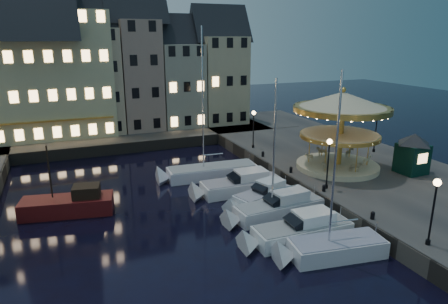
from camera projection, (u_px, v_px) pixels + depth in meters
name	position (u px, v px, depth m)	size (l,w,h in m)	color
ground	(253.00, 222.00, 29.59)	(160.00, 160.00, 0.00)	black
quay_east	(352.00, 168.00, 39.86)	(16.00, 56.00, 1.30)	#474442
quay_north	(100.00, 139.00, 51.36)	(44.00, 12.00, 1.30)	#474442
quaywall_e	(282.00, 178.00, 36.93)	(0.15, 44.00, 1.30)	#47423A
quaywall_n	(124.00, 149.00, 46.76)	(48.00, 0.15, 1.30)	#47423A
streetlamp_a	(434.00, 202.00, 23.11)	(0.44, 0.44, 4.17)	black
streetlamp_b	(329.00, 156.00, 31.99)	(0.44, 0.44, 4.17)	black
streetlamp_c	(254.00, 124.00, 43.99)	(0.44, 0.44, 4.17)	black
streetlamp_d	(376.00, 127.00, 42.34)	(0.44, 0.44, 4.17)	black
bollard_a	(373.00, 215.00, 27.12)	(0.30, 0.30, 0.57)	black
bollard_b	(324.00, 188.00, 32.00)	(0.30, 0.30, 0.57)	black
bollard_c	(291.00, 169.00, 36.44)	(0.30, 0.30, 0.57)	black
bollard_d	(263.00, 154.00, 41.33)	(0.30, 0.30, 0.57)	black
townhouse_nb	(42.00, 79.00, 48.81)	(6.16, 8.00, 13.80)	slate
townhouse_nc	(93.00, 73.00, 50.88)	(6.82, 8.00, 14.80)	tan
townhouse_nd	(138.00, 68.00, 52.84)	(5.50, 8.00, 15.80)	gray
townhouse_ne	(178.00, 78.00, 55.25)	(6.16, 8.00, 12.80)	gray
townhouse_nf	(219.00, 73.00, 57.32)	(6.82, 8.00, 13.80)	tan
hotel_corner	(41.00, 67.00, 48.41)	(17.60, 9.00, 16.80)	beige
motorboat_a	(328.00, 249.00, 24.80)	(7.10, 3.18, 11.72)	silver
motorboat_b	(297.00, 232.00, 26.79)	(7.84, 2.36, 2.15)	silver
motorboat_c	(275.00, 209.00, 30.33)	(8.27, 2.60, 10.94)	silver
motorboat_d	(261.00, 198.00, 32.42)	(6.48, 3.67, 2.15)	silver
motorboat_e	(238.00, 186.00, 35.04)	(8.25, 2.51, 2.15)	silver
motorboat_f	(206.00, 173.00, 38.86)	(9.78, 3.12, 12.97)	silver
red_fishing_boat	(70.00, 205.00, 30.94)	(7.13, 3.57, 5.74)	#5F1313
carousel	(341.00, 116.00, 36.32)	(8.74, 8.74, 7.64)	#C9B992
ticket_kiosk	(414.00, 146.00, 35.76)	(3.58, 3.58, 4.20)	black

